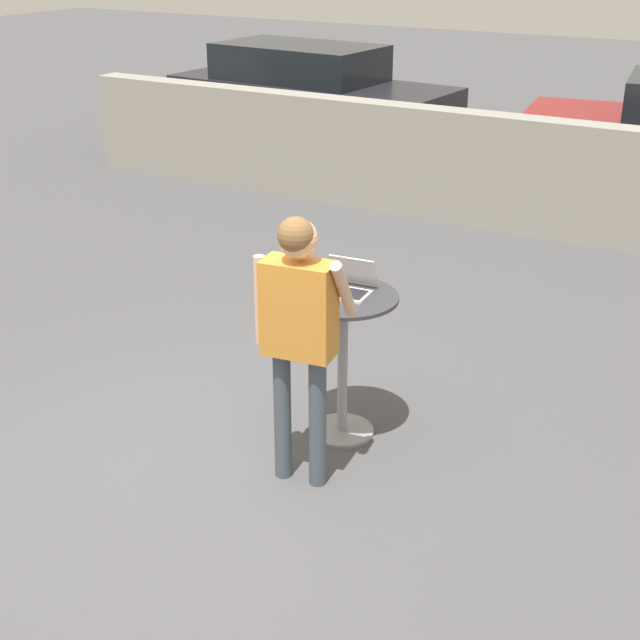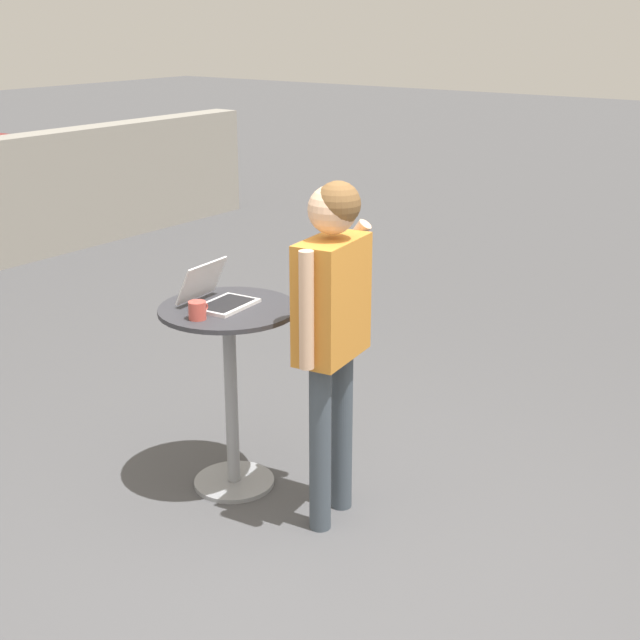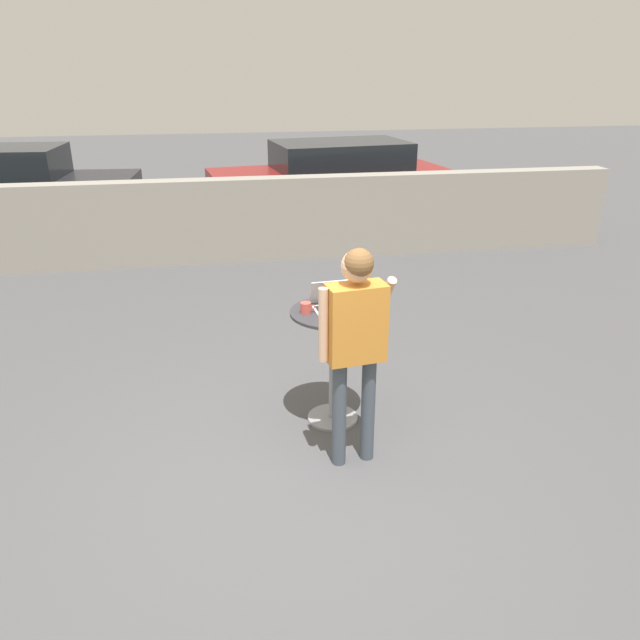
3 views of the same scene
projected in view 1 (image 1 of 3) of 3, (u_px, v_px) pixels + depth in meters
The scene contains 7 objects.
ground_plane at pixel (214, 478), 5.76m from camera, with size 50.00×50.00×0.00m, color #4C4C4F.
pavement_kerb at pixel (516, 174), 10.17m from camera, with size 12.16×0.35×1.30m.
cafe_table at pixel (343, 342), 5.98m from camera, with size 0.73×0.73×1.04m.
laptop at pixel (348, 285), 5.88m from camera, with size 0.35×0.35×0.22m.
coffee_mug at pixel (312, 283), 5.93m from camera, with size 0.12×0.09×0.09m.
standing_person at pixel (299, 317), 5.28m from camera, with size 0.58×0.42×1.77m.
parked_car_further_down at pixel (308, 94), 14.01m from camera, with size 4.70×2.08×1.54m.
Camera 1 is at (2.99, -3.85, 3.29)m, focal length 50.00 mm.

